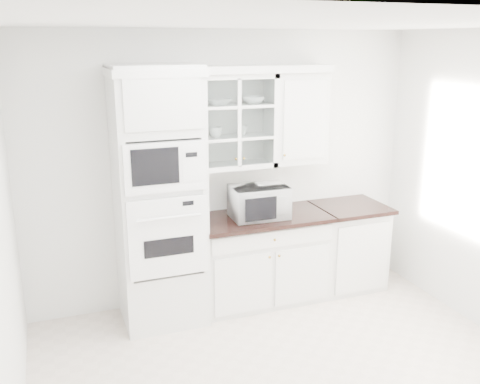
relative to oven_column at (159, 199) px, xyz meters
name	(u,v)px	position (x,y,z in m)	size (l,w,h in m)	color
room_shell	(280,151)	(0.75, -0.99, 0.58)	(4.00, 3.50, 2.70)	white
oven_column	(159,199)	(0.00, 0.00, 0.00)	(0.76, 0.68, 2.40)	silver
base_cabinet_run	(261,258)	(1.03, 0.03, -0.74)	(1.32, 0.67, 0.92)	silver
extra_base_cabinet	(347,245)	(2.03, 0.03, -0.74)	(0.72, 0.67, 0.92)	silver
upper_cabinet_glass	(233,121)	(0.78, 0.17, 0.65)	(0.80, 0.33, 0.90)	silver
upper_cabinet_solid	(297,118)	(1.46, 0.17, 0.65)	(0.55, 0.33, 0.90)	silver
crown_molding	(223,69)	(0.68, 0.14, 1.14)	(2.14, 0.38, 0.07)	silver
countertop_microwave	(258,201)	(0.98, -0.01, -0.12)	(0.54, 0.45, 0.32)	white
bowl_a	(218,102)	(0.63, 0.17, 0.84)	(0.23, 0.23, 0.06)	white
bowl_b	(253,100)	(0.98, 0.16, 0.84)	(0.22, 0.22, 0.07)	white
cup_a	(215,132)	(0.59, 0.15, 0.56)	(0.12, 0.12, 0.10)	white
cup_b	(242,130)	(0.88, 0.17, 0.56)	(0.10, 0.10, 0.09)	white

